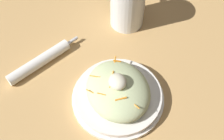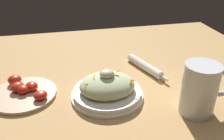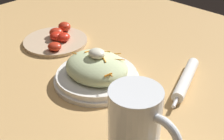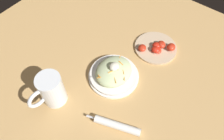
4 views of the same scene
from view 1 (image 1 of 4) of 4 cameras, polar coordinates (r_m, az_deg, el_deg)
ground_plane at (r=0.74m, az=4.81°, el=-4.41°), size 1.43×1.43×0.00m
salad_plate at (r=0.70m, az=1.11°, el=-4.32°), size 0.23×0.23×0.10m
beer_mug at (r=0.85m, az=2.97°, el=12.78°), size 0.16×0.10×0.15m
napkin_roll at (r=0.80m, az=-14.05°, el=1.65°), size 0.09×0.22×0.03m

